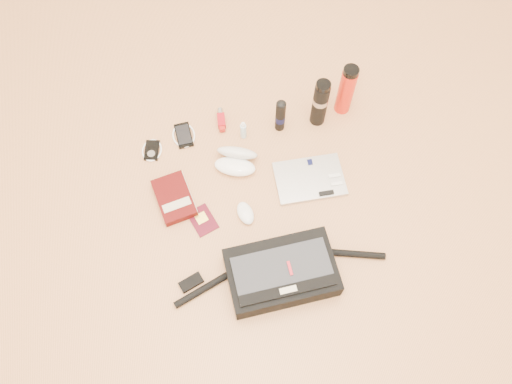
% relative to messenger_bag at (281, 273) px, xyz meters
% --- Properties ---
extents(ground, '(4.00, 4.00, 0.00)m').
position_rel_messenger_bag_xyz_m(ground, '(0.00, 0.25, -0.05)').
color(ground, tan).
rests_on(ground, ground).
extents(messenger_bag, '(0.84, 0.26, 0.12)m').
position_rel_messenger_bag_xyz_m(messenger_bag, '(0.00, 0.00, 0.00)').
color(messenger_bag, black).
rests_on(messenger_bag, ground).
extents(laptop, '(0.29, 0.21, 0.03)m').
position_rel_messenger_bag_xyz_m(laptop, '(0.22, 0.38, -0.04)').
color(laptop, '#B1B1B3').
rests_on(laptop, ground).
extents(book, '(0.17, 0.23, 0.04)m').
position_rel_messenger_bag_xyz_m(book, '(-0.36, 0.41, -0.03)').
color(book, '#3F0706').
rests_on(book, ground).
extents(passport, '(0.13, 0.15, 0.01)m').
position_rel_messenger_bag_xyz_m(passport, '(-0.26, 0.29, -0.05)').
color(passport, '#470815').
rests_on(passport, ground).
extents(mouse, '(0.08, 0.12, 0.03)m').
position_rel_messenger_bag_xyz_m(mouse, '(-0.08, 0.28, -0.04)').
color(mouse, white).
rests_on(mouse, ground).
extents(sunglasses_case, '(0.22, 0.20, 0.10)m').
position_rel_messenger_bag_xyz_m(sunglasses_case, '(-0.07, 0.52, -0.02)').
color(sunglasses_case, white).
rests_on(sunglasses_case, ground).
extents(ipod, '(0.10, 0.11, 0.01)m').
position_rel_messenger_bag_xyz_m(ipod, '(-0.42, 0.66, -0.05)').
color(ipod, black).
rests_on(ipod, ground).
extents(phone, '(0.11, 0.13, 0.01)m').
position_rel_messenger_bag_xyz_m(phone, '(-0.28, 0.71, -0.05)').
color(phone, black).
rests_on(phone, ground).
extents(inhaler, '(0.04, 0.12, 0.03)m').
position_rel_messenger_bag_xyz_m(inhaler, '(-0.10, 0.75, -0.04)').
color(inhaler, maroon).
rests_on(inhaler, ground).
extents(spray_bottle, '(0.03, 0.03, 0.10)m').
position_rel_messenger_bag_xyz_m(spray_bottle, '(-0.02, 0.66, -0.01)').
color(spray_bottle, '#B9E0F5').
rests_on(spray_bottle, ground).
extents(aerosol_can, '(0.05, 0.05, 0.18)m').
position_rel_messenger_bag_xyz_m(aerosol_can, '(0.15, 0.67, 0.04)').
color(aerosol_can, black).
rests_on(aerosol_can, ground).
extents(thermos_black, '(0.08, 0.08, 0.26)m').
position_rel_messenger_bag_xyz_m(thermos_black, '(0.32, 0.67, 0.08)').
color(thermos_black, black).
rests_on(thermos_black, ground).
extents(thermos_red, '(0.09, 0.09, 0.27)m').
position_rel_messenger_bag_xyz_m(thermos_red, '(0.45, 0.71, 0.08)').
color(thermos_red, red).
rests_on(thermos_red, ground).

